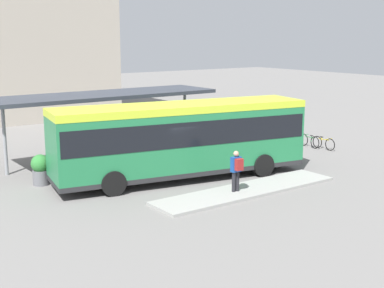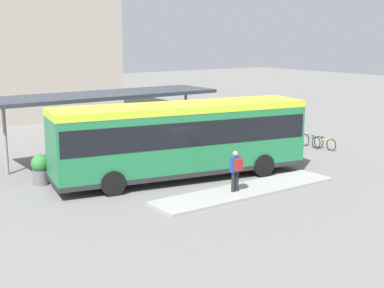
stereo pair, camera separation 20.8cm
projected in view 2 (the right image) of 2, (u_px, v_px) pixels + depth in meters
name	position (u px, v px, depth m)	size (l,w,h in m)	color
ground_plane	(182.00, 179.00, 23.30)	(120.00, 120.00, 0.00)	slate
curb_island	(246.00, 190.00, 21.31)	(8.30, 1.80, 0.12)	#9E9E99
city_bus	(182.00, 136.00, 22.92)	(11.36, 4.40, 3.29)	#237A47
pedestrian_waiting	(236.00, 169.00, 20.77)	(0.41, 0.42, 1.62)	#232328
bicycle_yellow	(325.00, 143.00, 29.22)	(0.48, 1.57, 0.68)	black
bicycle_green	(311.00, 141.00, 29.79)	(0.48, 1.61, 0.70)	black
station_shelter	(104.00, 96.00, 26.16)	(11.49, 3.23, 3.35)	#383D47
potted_planter_near_shelter	(41.00, 169.00, 22.28)	(0.77, 0.77, 1.30)	slate
potted_planter_far_side	(191.00, 147.00, 26.43)	(0.86, 0.86, 1.39)	slate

